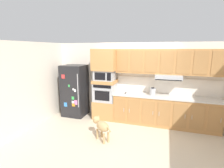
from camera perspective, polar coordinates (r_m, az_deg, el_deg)
ground_plane at (r=5.10m, az=5.47°, el=-15.27°), size 9.60×9.60×0.00m
back_kitchen_wall at (r=5.75m, az=8.06°, el=0.92°), size 6.20×0.12×2.50m
side_panel_left at (r=5.91m, az=-21.86°, el=0.48°), size 0.12×7.10×2.50m
refrigerator at (r=6.12m, az=-12.22°, el=-2.13°), size 0.76×0.73×1.76m
oven_base_cabinet at (r=5.90m, az=-2.24°, el=-8.28°), size 0.74×0.62×0.60m
built_in_oven at (r=5.72m, az=-2.30°, el=-2.62°), size 0.70×0.62×0.60m
appliance_mid_shelf at (r=5.64m, az=-2.32°, el=0.83°), size 0.74×0.62×0.10m
microwave at (r=5.61m, az=-2.34°, el=2.94°), size 0.64×0.54×0.32m
appliance_upper_cabinet at (r=5.56m, az=-2.38°, el=8.05°), size 0.74×0.62×0.68m
lower_cabinet_run at (r=5.53m, az=16.81°, el=-8.60°), size 3.06×0.63×0.88m
countertop_slab at (r=5.40m, az=17.09°, el=-3.99°), size 3.10×0.64×0.04m
backsplash_panel at (r=5.62m, az=17.30°, el=-0.58°), size 3.10×0.02×0.50m
upper_cabinet_with_hood at (r=5.35m, az=17.80°, el=6.76°), size 3.06×0.48×0.88m
screwdriver at (r=5.45m, az=4.59°, el=-2.98°), size 0.14×0.13×0.03m
electric_kettle at (r=5.33m, az=13.30°, el=-2.50°), size 0.17×0.17×0.24m
dog at (r=4.52m, az=-3.60°, el=-13.54°), size 0.68×0.52×0.57m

